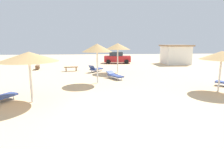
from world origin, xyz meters
The scene contains 11 objects.
ground_plane centered at (0.00, 0.00, 0.00)m, with size 80.00×80.00×0.00m, color #DBBA8C.
parasol_1 centered at (-4.42, 1.70, 2.43)m, with size 2.98×2.98×2.69m.
parasol_2 centered at (7.00, 2.85, 2.34)m, with size 2.66×2.66×2.63m.
parasol_3 centered at (1.31, 10.86, 2.74)m, with size 2.61×2.61×3.08m.
parasol_4 centered at (-0.87, 5.99, 2.74)m, with size 2.32×2.32×3.06m.
lounger_3 centered at (-1.00, 11.53, 0.32)m, with size 1.63×1.87×0.79m.
lounger_4 centered at (0.65, 7.60, 0.31)m, with size 1.49×1.98×0.61m.
bench_0 centered at (-3.73, 12.23, 0.35)m, with size 1.54×0.63×0.49m.
bench_1 centered at (-7.86, 13.90, 0.35)m, with size 0.68×1.55×0.49m.
parked_car centered at (2.30, 19.55, 0.82)m, with size 4.16×2.32×1.72m.
beach_cabana centered at (10.83, 17.95, 1.42)m, with size 3.91×3.70×2.79m.
Camera 1 is at (-1.00, -7.93, 3.17)m, focal length 28.91 mm.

